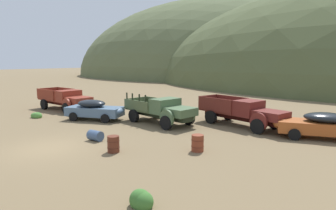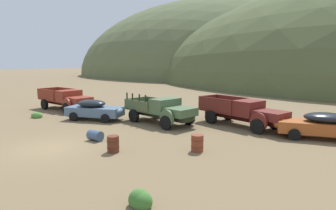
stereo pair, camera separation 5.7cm
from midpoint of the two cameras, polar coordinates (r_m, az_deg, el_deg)
The scene contains 12 objects.
ground_plane at distance 16.42m, azimuth -22.67°, elevation -7.94°, with size 300.00×300.00×0.00m, color brown.
hill_distant at distance 92.24m, azimuth 8.77°, elevation 5.78°, with size 92.09×68.02×46.41m, color #56603D.
truck_rust_red at distance 28.04m, azimuth -19.26°, elevation 1.05°, with size 6.57×3.21×1.91m.
car_chalk_blue at distance 22.84m, azimuth -14.04°, elevation -0.89°, with size 4.82×2.85×1.57m.
truck_weathered_green at distance 20.61m, azimuth -0.65°, elevation -1.12°, with size 6.04×3.62×2.16m.
truck_oxblood at distance 20.37m, azimuth 15.47°, elevation -1.51°, with size 6.69×3.98×1.91m.
car_oxide_orange at distance 19.02m, azimuth 27.74°, elevation -3.52°, with size 5.20×2.81×1.57m.
oil_drum_foreground at distance 14.64m, azimuth 5.97°, elevation -7.56°, with size 0.66×0.66×0.85m.
oil_drum_tipped at distance 17.02m, azimuth -14.22°, elevation -5.92°, with size 0.90×0.65×0.59m.
oil_drum_by_truck at distance 14.68m, azimuth -10.78°, elevation -7.66°, with size 0.64×0.64×0.83m.
bush_back_edge at distance 9.47m, azimuth -5.36°, elevation -18.48°, with size 0.82×0.66×0.71m.
bush_lone_scrub at distance 25.48m, azimuth -24.65°, elevation -1.96°, with size 1.01×0.69×0.59m.
Camera 2 is at (12.88, -9.16, 4.51)m, focal length 30.56 mm.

